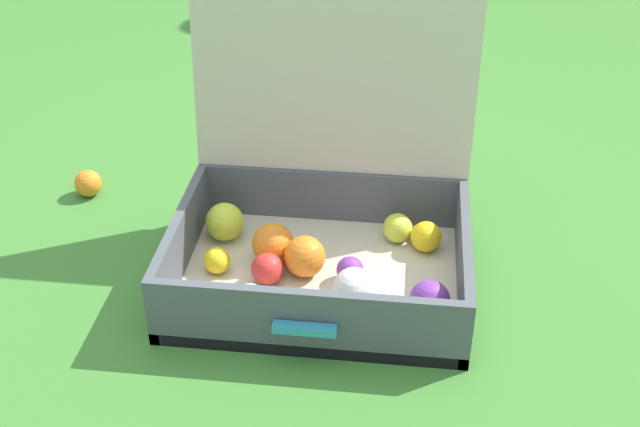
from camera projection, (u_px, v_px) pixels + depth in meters
name	position (u px, v px, depth m)	size (l,w,h in m)	color
ground_plane	(290.00, 287.00, 1.61)	(16.00, 16.00, 0.00)	#3D7A2D
open_suitcase	(323.00, 218.00, 1.60)	(0.56, 0.49, 0.56)	beige
stray_ball_on_grass	(88.00, 183.00, 1.88)	(0.06, 0.06, 0.06)	orange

